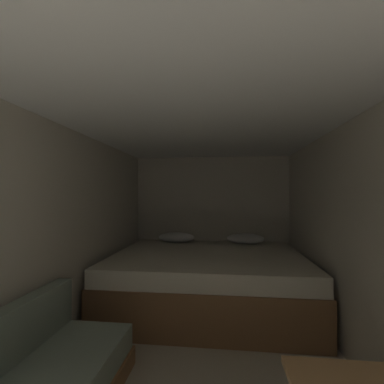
{
  "coord_description": "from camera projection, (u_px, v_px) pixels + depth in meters",
  "views": [
    {
      "loc": [
        0.19,
        -0.47,
        1.43
      ],
      "look_at": [
        -0.15,
        2.51,
        1.46
      ],
      "focal_mm": 25.15,
      "sensor_mm": 36.0,
      "label": 1
    }
  ],
  "objects": [
    {
      "name": "ground_plane",
      "position": [
        198.0,
        378.0,
        2.09
      ],
      "size": [
        6.72,
        6.72,
        0.0
      ],
      "primitive_type": "plane",
      "color": "#B2A893"
    },
    {
      "name": "wall_back",
      "position": [
        211.0,
        219.0,
        4.47
      ],
      "size": [
        2.61,
        0.05,
        2.06
      ],
      "primitive_type": "cube",
      "color": "beige",
      "rests_on": "ground"
    },
    {
      "name": "wall_left",
      "position": [
        46.0,
        242.0,
        2.25
      ],
      "size": [
        0.05,
        4.72,
        2.06
      ],
      "primitive_type": "cube",
      "color": "beige",
      "rests_on": "ground"
    },
    {
      "name": "wall_right",
      "position": [
        373.0,
        250.0,
        1.96
      ],
      "size": [
        0.05,
        4.72,
        2.06
      ],
      "primitive_type": "cube",
      "color": "beige",
      "rests_on": "ground"
    },
    {
      "name": "ceiling_slab",
      "position": [
        198.0,
        112.0,
        2.12
      ],
      "size": [
        2.61,
        4.72,
        0.05
      ],
      "primitive_type": "cube",
      "color": "white",
      "rests_on": "wall_left"
    },
    {
      "name": "bed",
      "position": [
        208.0,
        279.0,
        3.46
      ],
      "size": [
        2.39,
        1.9,
        0.84
      ],
      "color": "brown",
      "rests_on": "ground"
    }
  ]
}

